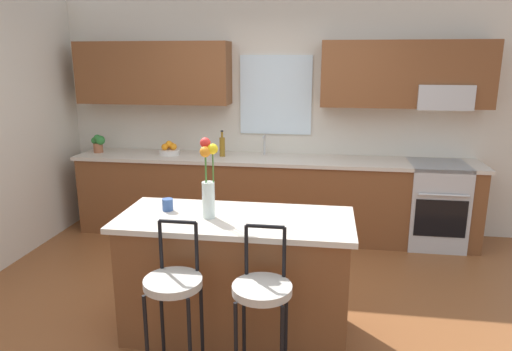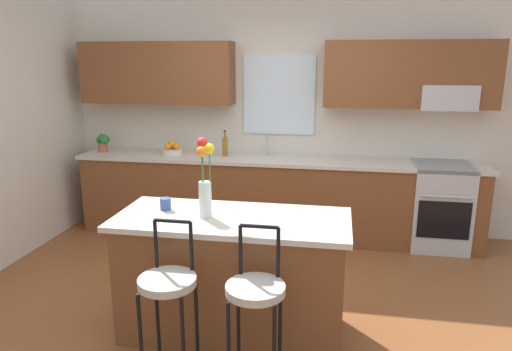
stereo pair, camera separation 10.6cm
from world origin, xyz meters
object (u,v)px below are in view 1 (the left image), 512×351
object	(u,v)px
fruit_bowl_oranges	(169,150)
bottle_olive_oil	(222,146)
kitchen_island	(236,276)
bar_stool_near	(174,289)
mug_ceramic	(168,205)
bar_stool_middle	(262,296)
flower_vase	(208,181)
potted_plant_small	(98,142)
oven_range	(435,204)

from	to	relation	value
fruit_bowl_oranges	bottle_olive_oil	size ratio (longest dim) A/B	0.80
kitchen_island	bar_stool_near	bearing A→B (deg)	-115.45
mug_ceramic	bottle_olive_oil	xyz separation A→B (m)	(-0.03, 1.98, 0.07)
bar_stool_middle	mug_ceramic	world-z (taller)	bar_stool_middle
bar_stool_middle	mug_ceramic	xyz separation A→B (m)	(-0.80, 0.65, 0.33)
flower_vase	fruit_bowl_oranges	bearing A→B (deg)	115.68
bar_stool_near	bar_stool_middle	world-z (taller)	same
kitchen_island	fruit_bowl_oranges	world-z (taller)	fruit_bowl_oranges
potted_plant_small	bar_stool_near	bearing A→B (deg)	-55.73
bar_stool_middle	potted_plant_small	distance (m)	3.54
oven_range	flower_vase	world-z (taller)	flower_vase
kitchen_island	oven_range	bearing A→B (deg)	47.92
bar_stool_near	bar_stool_middle	distance (m)	0.55
flower_vase	mug_ceramic	world-z (taller)	flower_vase
bar_stool_near	fruit_bowl_oranges	xyz separation A→B (m)	(-0.91, 2.63, 0.34)
potted_plant_small	fruit_bowl_oranges	bearing A→B (deg)	0.39
oven_range	bar_stool_middle	size ratio (longest dim) A/B	0.88
mug_ceramic	fruit_bowl_oranges	size ratio (longest dim) A/B	0.37
bottle_olive_oil	oven_range	bearing A→B (deg)	-0.59
bar_stool_middle	fruit_bowl_oranges	bearing A→B (deg)	119.04
oven_range	mug_ceramic	world-z (taller)	mug_ceramic
oven_range	bar_stool_middle	bearing A→B (deg)	-120.83
bar_stool_middle	flower_vase	xyz separation A→B (m)	(-0.45, 0.54, 0.55)
mug_ceramic	fruit_bowl_oranges	bearing A→B (deg)	108.52
bar_stool_middle	flower_vase	bearing A→B (deg)	130.16
bar_stool_middle	fruit_bowl_oranges	world-z (taller)	fruit_bowl_oranges
kitchen_island	bottle_olive_oil	world-z (taller)	bottle_olive_oil
oven_range	mug_ceramic	size ratio (longest dim) A/B	10.22
bar_stool_middle	bottle_olive_oil	size ratio (longest dim) A/B	3.48
bar_stool_middle	potted_plant_small	world-z (taller)	potted_plant_small
flower_vase	potted_plant_small	size ratio (longest dim) A/B	2.64
bar_stool_near	potted_plant_small	distance (m)	3.20
flower_vase	potted_plant_small	world-z (taller)	flower_vase
mug_ceramic	fruit_bowl_oranges	world-z (taller)	fruit_bowl_oranges
flower_vase	fruit_bowl_oranges	distance (m)	2.33
kitchen_island	bar_stool_near	size ratio (longest dim) A/B	1.61
flower_vase	kitchen_island	bearing A→B (deg)	12.15
kitchen_island	bar_stool_near	world-z (taller)	bar_stool_near
flower_vase	bottle_olive_oil	world-z (taller)	flower_vase
kitchen_island	bar_stool_middle	size ratio (longest dim) A/B	1.61
bar_stool_near	mug_ceramic	xyz separation A→B (m)	(-0.25, 0.65, 0.33)
flower_vase	mug_ceramic	xyz separation A→B (m)	(-0.34, 0.11, -0.22)
oven_range	flower_vase	bearing A→B (deg)	-134.22
kitchen_island	mug_ceramic	bearing A→B (deg)	172.51
bar_stool_near	oven_range	bearing A→B (deg)	51.06
mug_ceramic	potted_plant_small	xyz separation A→B (m)	(-1.54, 1.98, 0.08)
flower_vase	bottle_olive_oil	size ratio (longest dim) A/B	1.90
oven_range	fruit_bowl_oranges	size ratio (longest dim) A/B	3.83
bar_stool_middle	mug_ceramic	bearing A→B (deg)	140.93
bar_stool_middle	bottle_olive_oil	xyz separation A→B (m)	(-0.83, 2.63, 0.40)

